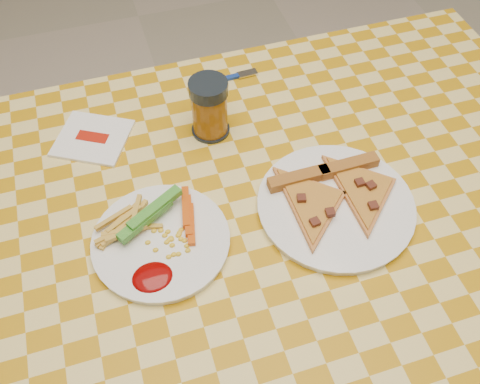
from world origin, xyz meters
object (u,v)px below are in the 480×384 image
plate_left (161,242)px  plate_right (335,206)px  table (262,234)px  drink_glass (209,108)px

plate_left → plate_right: size_ratio=0.84×
table → plate_left: size_ratio=5.70×
plate_left → drink_glass: 0.28m
plate_right → plate_left: bearing=176.6°
table → plate_right: 0.15m
plate_right → drink_glass: bearing=122.4°
plate_right → drink_glass: size_ratio=2.22×
plate_right → drink_glass: drink_glass is taller
table → drink_glass: 0.26m
table → plate_left: 0.20m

